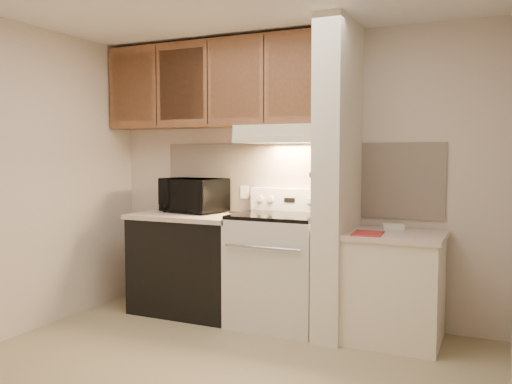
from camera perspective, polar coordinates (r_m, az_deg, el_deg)
The scene contains 48 objects.
floor at distance 3.79m, azimuth -4.61°, elevation -18.57°, with size 3.60×3.60×0.00m, color tan.
wall_back at distance 4.87m, azimuth 3.99°, elevation 1.59°, with size 3.60×0.02×2.50m, color beige.
wall_left at distance 4.66m, azimuth -24.37°, elevation 1.13°, with size 0.02×3.00×2.50m, color beige.
backsplash at distance 4.86m, azimuth 3.94°, elevation 1.41°, with size 2.60×0.02×0.63m, color #F9E3CE.
range_body at distance 4.65m, azimuth 2.42°, elevation -8.34°, with size 0.76×0.65×0.92m, color silver.
oven_window at distance 4.36m, azimuth 0.82°, elevation -8.65°, with size 0.50×0.01×0.30m, color black.
oven_handle at distance 4.28m, azimuth 0.62°, elevation -5.88°, with size 0.02×0.02×0.65m, color silver.
cooktop at distance 4.57m, azimuth 2.44°, elevation -2.52°, with size 0.74×0.64×0.03m, color black.
range_backguard at distance 4.83m, azimuth 3.73°, elevation -0.81°, with size 0.76×0.08×0.20m, color silver.
range_display at distance 4.79m, azimuth 3.55°, elevation -0.85°, with size 0.10×0.01×0.04m, color black.
range_knob_left_outer at distance 4.89m, azimuth 0.48°, elevation -0.73°, with size 0.05×0.05×0.02m, color silver.
range_knob_left_inner at distance 4.85m, azimuth 1.55°, elevation -0.77°, with size 0.05×0.05×0.02m, color silver.
range_knob_right_inner at distance 4.72m, azimuth 5.57°, elevation -0.93°, with size 0.05×0.05×0.02m, color silver.
range_knob_right_outer at distance 4.69m, azimuth 6.72°, elevation -0.97°, with size 0.05×0.05×0.02m, color silver.
dishwasher_front at distance 5.06m, azimuth -6.88°, elevation -7.65°, with size 1.00×0.63×0.87m, color black.
left_countertop at distance 4.99m, azimuth -6.93°, elevation -2.52°, with size 1.04×0.67×0.04m, color beige.
spoon_rest at distance 4.96m, azimuth -1.78°, elevation -2.21°, with size 0.20×0.06×0.01m, color black.
teal_jar at distance 5.35m, azimuth -8.89°, elevation -1.29°, with size 0.10×0.10×0.11m, color #1D5E65.
outlet at distance 5.04m, azimuth -1.22°, elevation -0.02°, with size 0.08×0.01×0.12m, color #F3E8CF.
microwave at distance 5.11m, azimuth -6.60°, elevation -0.34°, with size 0.57×0.39×0.32m, color black.
partition_pillar at distance 4.38m, azimuth 8.62°, elevation 1.28°, with size 0.22×0.70×2.50m, color white.
pillar_trim at distance 4.41m, azimuth 7.18°, elevation 1.96°, with size 0.01×0.70×0.04m, color brown.
knife_strip at distance 4.36m, azimuth 6.90°, elevation 2.21°, with size 0.02×0.42×0.04m, color black.
knife_blade_a at distance 4.23m, azimuth 6.11°, elevation 0.80°, with size 0.01×0.04×0.16m, color silver.
knife_handle_a at distance 4.22m, azimuth 6.12°, elevation 2.83°, with size 0.02×0.02×0.10m, color black.
knife_blade_b at distance 4.29m, azimuth 6.37°, elevation 0.71°, with size 0.01×0.04×0.18m, color silver.
knife_handle_b at distance 4.30m, azimuth 6.47°, elevation 2.85°, with size 0.02×0.02×0.10m, color black.
knife_blade_c at distance 4.37m, azimuth 6.75°, elevation 0.64°, with size 0.01×0.04×0.20m, color silver.
knife_handle_c at distance 4.36m, azimuth 6.74°, elevation 2.86°, with size 0.02×0.02×0.10m, color black.
knife_blade_d at distance 4.43m, azimuth 7.01°, elevation 0.94°, with size 0.01×0.04×0.16m, color silver.
knife_handle_d at distance 4.43m, azimuth 7.05°, elevation 2.88°, with size 0.02×0.02×0.10m, color black.
knife_blade_e at distance 4.53m, azimuth 7.40°, elevation 0.88°, with size 0.01×0.04×0.18m, color silver.
knife_handle_e at distance 4.51m, azimuth 7.36°, elevation 2.90°, with size 0.02×0.02×0.10m, color black.
oven_mitt at distance 4.58m, azimuth 7.61°, elevation 0.58°, with size 0.03×0.11×0.26m, color gray.
right_cab_base at distance 4.39m, azimuth 14.36°, elevation -9.95°, with size 0.70×0.60×0.81m, color #F3E8CF.
right_countertop at distance 4.31m, azimuth 14.46°, elevation -4.46°, with size 0.74×0.64×0.04m, color beige.
red_folder at distance 4.20m, azimuth 11.67°, elevation -4.30°, with size 0.22×0.30×0.01m, color #B92D32.
white_box at distance 4.49m, azimuth 14.25°, elevation -3.58°, with size 0.16×0.11×0.04m, color white.
range_hood at distance 4.66m, azimuth 3.05°, elevation 6.10°, with size 0.78×0.44×0.15m, color #F3E8CF.
hood_lip at distance 4.47m, azimuth 2.05°, elevation 5.61°, with size 0.78×0.04×0.06m, color #F3E8CF.
upper_cabinets at distance 5.03m, azimuth -4.19°, elevation 11.20°, with size 2.18×0.33×0.77m, color brown.
cab_door_a at distance 5.35m, azimuth -12.87°, elevation 10.69°, with size 0.46×0.01×0.63m, color brown.
cab_gap_a at distance 5.19m, azimuth -10.45°, elevation 10.93°, with size 0.01×0.01×0.73m, color black.
cab_door_b at distance 5.04m, azimuth -7.86°, elevation 11.17°, with size 0.46×0.01×0.63m, color brown.
cab_gap_b at distance 4.90m, azimuth -5.12°, elevation 11.39°, with size 0.01×0.01×0.73m, color black.
cab_door_c at distance 4.77m, azimuth -2.22°, elevation 11.60°, with size 0.46×0.01×0.63m, color brown.
cab_gap_c at distance 4.65m, azimuth 0.84°, elevation 11.80°, with size 0.01×0.01×0.73m, color black.
cab_door_d at distance 4.55m, azimuth 4.05°, elevation 11.96°, with size 0.46×0.01×0.63m, color brown.
Camera 1 is at (1.72, -3.05, 1.46)m, focal length 38.00 mm.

